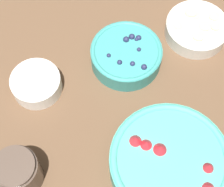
{
  "coord_description": "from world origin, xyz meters",
  "views": [
    {
      "loc": [
        -0.04,
        -0.4,
        0.8
      ],
      "look_at": [
        -0.04,
        -0.01,
        0.04
      ],
      "focal_mm": 60.0,
      "sensor_mm": 36.0,
      "label": 1
    }
  ],
  "objects_px": {
    "bowl_blueberries": "(126,55)",
    "bowl_cream": "(36,83)",
    "bowl_bananas": "(197,28)",
    "jar_chocolate": "(19,172)",
    "bowl_strawberries": "(169,162)"
  },
  "relations": [
    {
      "from": "bowl_blueberries",
      "to": "bowl_cream",
      "type": "xyz_separation_m",
      "value": [
        -0.21,
        -0.07,
        -0.0
      ]
    },
    {
      "from": "bowl_blueberries",
      "to": "bowl_bananas",
      "type": "relative_size",
      "value": 1.09
    },
    {
      "from": "bowl_blueberries",
      "to": "jar_chocolate",
      "type": "height_order",
      "value": "jar_chocolate"
    },
    {
      "from": "bowl_strawberries",
      "to": "jar_chocolate",
      "type": "distance_m",
      "value": 0.31
    },
    {
      "from": "bowl_blueberries",
      "to": "jar_chocolate",
      "type": "distance_m",
      "value": 0.37
    },
    {
      "from": "bowl_bananas",
      "to": "bowl_cream",
      "type": "relative_size",
      "value": 1.35
    },
    {
      "from": "bowl_strawberries",
      "to": "bowl_cream",
      "type": "relative_size",
      "value": 2.14
    },
    {
      "from": "bowl_bananas",
      "to": "jar_chocolate",
      "type": "bearing_deg",
      "value": -138.04
    },
    {
      "from": "bowl_strawberries",
      "to": "bowl_blueberries",
      "type": "relative_size",
      "value": 1.45
    },
    {
      "from": "bowl_strawberries",
      "to": "jar_chocolate",
      "type": "height_order",
      "value": "jar_chocolate"
    },
    {
      "from": "bowl_blueberries",
      "to": "bowl_cream",
      "type": "relative_size",
      "value": 1.47
    },
    {
      "from": "bowl_bananas",
      "to": "bowl_strawberries",
      "type": "bearing_deg",
      "value": -106.0
    },
    {
      "from": "bowl_strawberries",
      "to": "jar_chocolate",
      "type": "bearing_deg",
      "value": -176.51
    },
    {
      "from": "bowl_strawberries",
      "to": "bowl_blueberries",
      "type": "xyz_separation_m",
      "value": [
        -0.08,
        0.27,
        -0.01
      ]
    },
    {
      "from": "bowl_strawberries",
      "to": "jar_chocolate",
      "type": "relative_size",
      "value": 2.76
    }
  ]
}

